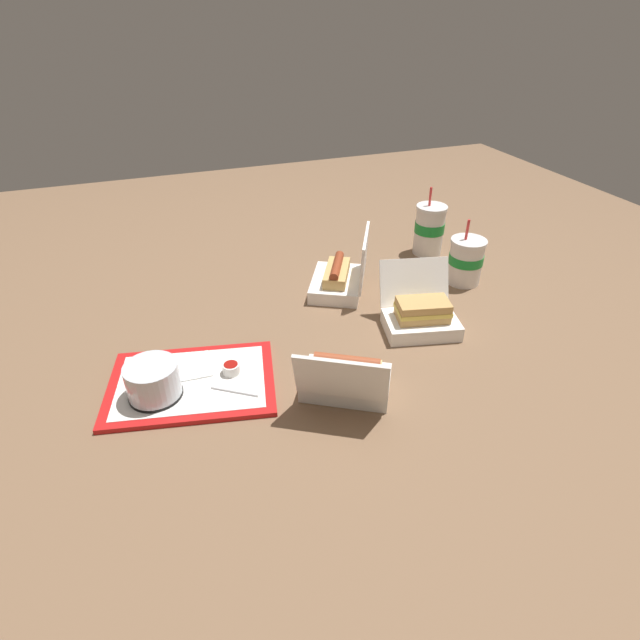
{
  "coord_description": "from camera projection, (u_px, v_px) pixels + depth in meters",
  "views": [
    {
      "loc": [
        0.36,
        0.96,
        0.74
      ],
      "look_at": [
        -0.0,
        -0.04,
        0.05
      ],
      "focal_mm": 28.0,
      "sensor_mm": 36.0,
      "label": 1
    }
  ],
  "objects": [
    {
      "name": "soda_cup_corner",
      "position": [
        429.0,
        229.0,
        1.67
      ],
      "size": [
        0.1,
        0.1,
        0.23
      ],
      "color": "white",
      "rests_on": "ground_plane"
    },
    {
      "name": "food_tray",
      "position": [
        192.0,
        383.0,
        1.13
      ],
      "size": [
        0.42,
        0.33,
        0.01
      ],
      "color": "red",
      "rests_on": "ground_plane"
    },
    {
      "name": "clamshell_hotdog_back",
      "position": [
        346.0,
        378.0,
        1.09
      ],
      "size": [
        0.25,
        0.24,
        0.16
      ],
      "color": "white",
      "rests_on": "ground_plane"
    },
    {
      "name": "clamshell_sandwich_center",
      "position": [
        421.0,
        315.0,
        1.3
      ],
      "size": [
        0.22,
        0.22,
        0.16
      ],
      "color": "white",
      "rests_on": "ground_plane"
    },
    {
      "name": "ground_plane",
      "position": [
        325.0,
        345.0,
        1.26
      ],
      "size": [
        3.2,
        3.2,
        0.0
      ],
      "primitive_type": "plane",
      "color": "brown"
    },
    {
      "name": "ketchup_cup",
      "position": [
        231.0,
        368.0,
        1.14
      ],
      "size": [
        0.04,
        0.04,
        0.02
      ],
      "color": "white",
      "rests_on": "food_tray"
    },
    {
      "name": "cake_container",
      "position": [
        153.0,
        382.0,
        1.06
      ],
      "size": [
        0.12,
        0.12,
        0.08
      ],
      "color": "black",
      "rests_on": "food_tray"
    },
    {
      "name": "napkin_stack",
      "position": [
        189.0,
        367.0,
        1.16
      ],
      "size": [
        0.1,
        0.1,
        0.0
      ],
      "primitive_type": "cube",
      "rotation": [
        0.0,
        0.0,
        -0.04
      ],
      "color": "white",
      "rests_on": "food_tray"
    },
    {
      "name": "plastic_fork",
      "position": [
        235.0,
        390.0,
        1.09
      ],
      "size": [
        0.1,
        0.07,
        0.0
      ],
      "primitive_type": "cube",
      "rotation": [
        0.0,
        0.0,
        -0.61
      ],
      "color": "white",
      "rests_on": "food_tray"
    },
    {
      "name": "clamshell_hotdog_corner",
      "position": [
        340.0,
        278.0,
        1.48
      ],
      "size": [
        0.23,
        0.25,
        0.18
      ],
      "color": "white",
      "rests_on": "ground_plane"
    },
    {
      "name": "soda_cup_back",
      "position": [
        466.0,
        261.0,
        1.5
      ],
      "size": [
        0.11,
        0.11,
        0.2
      ],
      "color": "white",
      "rests_on": "ground_plane"
    }
  ]
}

